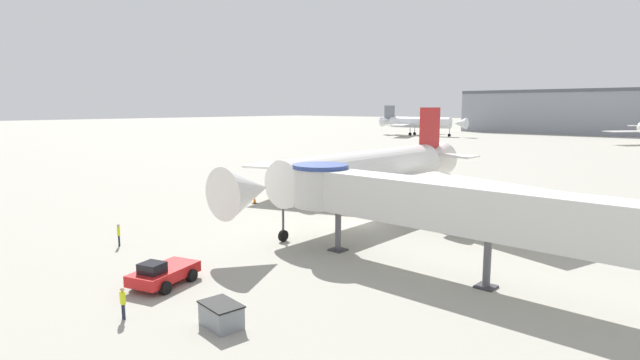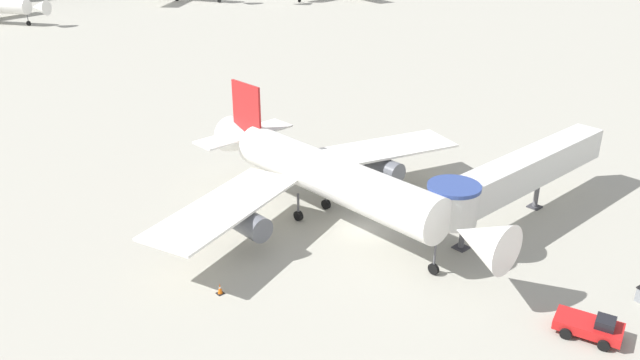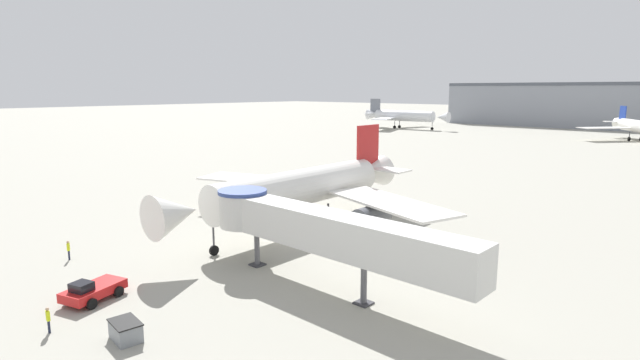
{
  "view_description": "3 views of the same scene",
  "coord_description": "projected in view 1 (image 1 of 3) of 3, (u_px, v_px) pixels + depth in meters",
  "views": [
    {
      "loc": [
        26.15,
        -34.75,
        10.34
      ],
      "look_at": [
        -3.21,
        -1.81,
        3.86
      ],
      "focal_mm": 28.0,
      "sensor_mm": 36.0,
      "label": 1
    },
    {
      "loc": [
        -34.3,
        -32.61,
        25.73
      ],
      "look_at": [
        -1.57,
        3.49,
        3.99
      ],
      "focal_mm": 35.0,
      "sensor_mm": 36.0,
      "label": 2
    },
    {
      "loc": [
        34.32,
        -33.45,
        14.46
      ],
      "look_at": [
        0.21,
        4.0,
        5.21
      ],
      "focal_mm": 28.0,
      "sensor_mm": 36.0,
      "label": 3
    }
  ],
  "objects": [
    {
      "name": "jet_bridge",
      "position": [
        418.0,
        201.0,
        31.23
      ],
      "size": [
        23.55,
        4.1,
        6.17
      ],
      "rotation": [
        0.0,
        0.0,
        -0.01
      ],
      "color": "silver",
      "rests_on": "ground_plane"
    },
    {
      "name": "pushback_tug_red",
      "position": [
        163.0,
        273.0,
        29.05
      ],
      "size": [
        3.26,
        4.58,
        1.6
      ],
      "rotation": [
        0.0,
        0.0,
        0.3
      ],
      "color": "red",
      "rests_on": "ground_plane"
    },
    {
      "name": "traffic_cone_apron_front",
      "position": [
        151.0,
        283.0,
        28.69
      ],
      "size": [
        0.41,
        0.41,
        0.68
      ],
      "color": "black",
      "rests_on": "ground_plane"
    },
    {
      "name": "ground_plane",
      "position": [
        360.0,
        224.0,
        44.38
      ],
      "size": [
        800.0,
        800.0,
        0.0
      ],
      "primitive_type": "plane",
      "color": "#9E9B8E"
    },
    {
      "name": "traffic_cone_port_wing",
      "position": [
        255.0,
        200.0,
        53.83
      ],
      "size": [
        0.51,
        0.51,
        0.84
      ],
      "color": "black",
      "rests_on": "ground_plane"
    },
    {
      "name": "service_container_gray",
      "position": [
        221.0,
        315.0,
        23.62
      ],
      "size": [
        2.3,
        1.69,
        1.15
      ],
      "rotation": [
        0.0,
        0.0,
        -0.13
      ],
      "color": "gray",
      "rests_on": "ground_plane"
    },
    {
      "name": "background_jet_gray_tail",
      "position": [
        418.0,
        122.0,
        180.58
      ],
      "size": [
        33.57,
        34.73,
        10.84
      ],
      "rotation": [
        0.0,
        0.0,
        1.63
      ],
      "color": "silver",
      "rests_on": "ground_plane"
    },
    {
      "name": "main_airplane",
      "position": [
        370.0,
        172.0,
        46.7
      ],
      "size": [
        34.0,
        31.69,
        10.28
      ],
      "rotation": [
        0.0,
        0.0,
        0.02
      ],
      "color": "white",
      "rests_on": "ground_plane"
    },
    {
      "name": "ground_crew_wing_walker",
      "position": [
        123.0,
        301.0,
        24.38
      ],
      "size": [
        0.33,
        0.21,
        1.62
      ],
      "rotation": [
        0.0,
        0.0,
        6.18
      ],
      "color": "#1E2338",
      "rests_on": "ground_plane"
    },
    {
      "name": "ground_crew_marshaller",
      "position": [
        119.0,
        233.0,
        37.25
      ],
      "size": [
        0.38,
        0.33,
        1.69
      ],
      "rotation": [
        0.0,
        0.0,
        5.72
      ],
      "color": "#1E2338",
      "rests_on": "ground_plane"
    }
  ]
}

